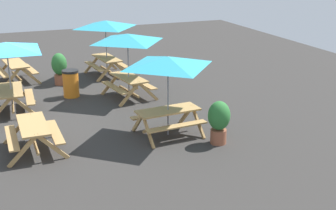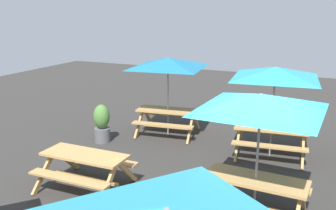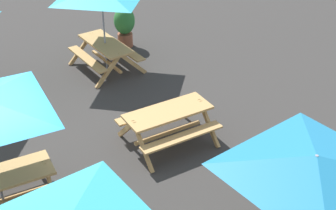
# 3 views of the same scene
# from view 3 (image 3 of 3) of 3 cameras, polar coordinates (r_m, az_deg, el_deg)

# --- Properties ---
(ground_plane) EXTENTS (31.42, 31.42, 0.00)m
(ground_plane) POSITION_cam_3_polar(r_m,az_deg,el_deg) (9.00, -19.37, -10.97)
(ground_plane) COLOR #33302D
(ground_plane) RESTS_ON ground
(picnic_table_0) EXTENTS (2.81, 2.81, 2.34)m
(picnic_table_0) POSITION_cam_3_polar(r_m,az_deg,el_deg) (6.25, 17.23, -8.14)
(picnic_table_0) COLOR tan
(picnic_table_0) RESTS_ON ground
(picnic_table_1) EXTENTS (1.80, 1.53, 0.81)m
(picnic_table_1) POSITION_cam_3_polar(r_m,az_deg,el_deg) (9.56, 0.00, -1.72)
(picnic_table_1) COLOR tan
(picnic_table_1) RESTS_ON ground
(potted_plant_1) EXTENTS (0.45, 0.45, 1.08)m
(potted_plant_1) POSITION_cam_3_polar(r_m,az_deg,el_deg) (8.68, 15.89, -7.27)
(potted_plant_1) COLOR #59595B
(potted_plant_1) RESTS_ON ground
(potted_plant_2) EXTENTS (0.61, 0.61, 1.21)m
(potted_plant_2) POSITION_cam_3_polar(r_m,az_deg,el_deg) (13.79, -5.33, 9.74)
(potted_plant_2) COLOR #935138
(potted_plant_2) RESTS_ON ground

